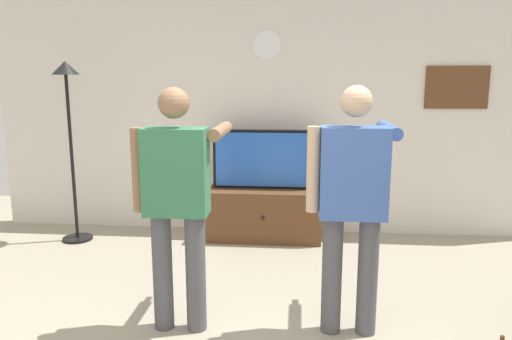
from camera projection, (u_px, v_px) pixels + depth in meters
name	position (u px, v px, depth m)	size (l,w,h in m)	color
back_wall	(271.00, 115.00, 5.51)	(6.40, 0.10, 2.70)	silver
tv_stand	(265.00, 214.00, 5.37)	(1.24, 0.52, 0.56)	brown
television	(265.00, 159.00, 5.30)	(1.15, 0.07, 0.65)	black
wall_clock	(267.00, 44.00, 5.30)	(0.31, 0.31, 0.03)	white
framed_picture	(457.00, 87.00, 5.21)	(0.67, 0.04, 0.46)	brown
floor_lamp	(69.00, 114.00, 5.10)	(0.32, 0.32, 1.94)	black
person_standing_nearer_lamp	(177.00, 196.00, 3.31)	(0.61, 0.78, 1.72)	#4C4C51
person_standing_nearer_couch	(353.00, 196.00, 3.26)	(0.63, 0.78, 1.73)	#4C4C51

